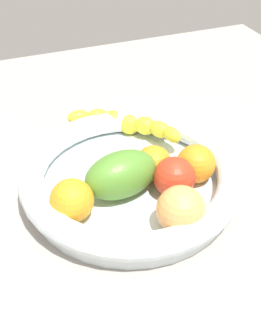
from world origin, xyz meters
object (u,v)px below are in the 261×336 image
Objects in this scene: fruit_bowl at (130,177)px; orange_mid_right at (72,200)px; mango_green at (121,175)px; peach_blush at (181,210)px; orange_mid_left at (196,164)px; tomato_red at (174,177)px; orange_front at (154,163)px; banana_draped_left at (128,123)px.

orange_mid_right reaches higher than fruit_bowl.
peach_blush is at bearing -153.51° from mango_green.
orange_mid_left is 20.83cm from orange_mid_right.
tomato_red reaches higher than orange_mid_left.
banana_draped_left is at bearing -2.32° from orange_front.
orange_mid_left is (-2.92, -10.07, 2.04)cm from fruit_bowl.
fruit_bowl is at bearing 13.41° from peach_blush.
orange_mid_right is (-4.26, 10.72, 2.13)cm from fruit_bowl.
banana_draped_left is 13.16cm from orange_front.
fruit_bowl is 10.68cm from orange_mid_left.
peach_blush is (-7.72, -13.58, 0.26)cm from orange_mid_right.
orange_front is at bearing 65.54° from orange_mid_left.
orange_mid_left is at bearing -38.51° from peach_blush.
fruit_bowl is 5.48× the size of orange_mid_right.
orange_mid_right reaches higher than orange_mid_left.
orange_mid_left is at bearing -86.32° from orange_mid_right.
banana_draped_left is 2.45× the size of peach_blush.
orange_mid_right and tomato_red have the same top height.
orange_mid_left reaches higher than fruit_bowl.
orange_front is 0.90× the size of orange_mid_right.
orange_mid_right is at bearing 60.37° from peach_blush.
peach_blush reaches higher than orange_mid_right.
orange_front is 0.83× the size of peach_blush.
peach_blush is at bearing -119.63° from orange_mid_right.
tomato_red is 8.14cm from mango_green.
mango_green is (-1.79, 2.22, 2.55)cm from fruit_bowl.
mango_green reaches higher than orange_mid_left.
orange_front is 11.90cm from peach_blush.
orange_mid_right is 15.62cm from peach_blush.
orange_front is at bearing -92.14° from fruit_bowl.
tomato_red is at bearing -164.42° from orange_front.
fruit_bowl is 2.07× the size of banana_draped_left.
banana_draped_left is (13.00, -4.50, 1.55)cm from fruit_bowl.
mango_green is (3.11, 7.52, 0.41)cm from tomato_red.
peach_blush is (-10.19, -5.08, -0.16)cm from mango_green.
peach_blush is (-11.98, -2.86, 2.39)cm from fruit_bowl.
banana_draped_left is at bearing -19.11° from fruit_bowl.
fruit_bowl is at bearing -51.05° from mango_green.
banana_draped_left is 2.95× the size of orange_front.
tomato_red is (-17.90, -0.79, 0.60)cm from banana_draped_left.
tomato_red is (-1.98, 4.77, 0.11)cm from orange_mid_left.
mango_green is (1.13, 12.28, 0.52)cm from orange_mid_left.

